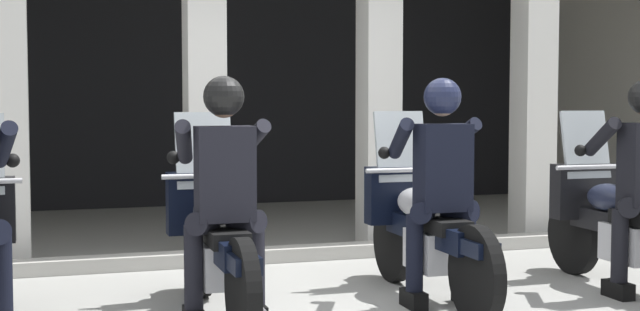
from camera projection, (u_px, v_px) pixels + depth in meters
ground_plane at (233, 239)px, 9.11m from camera, size 80.00×80.00×0.00m
station_building at (243, 38)px, 10.41m from camera, size 9.64×4.53×3.48m
kerb_strip at (310, 253)px, 7.94m from camera, size 9.14×0.24×0.12m
motorcycle_center_left at (216, 240)px, 5.88m from camera, size 0.62×2.04×1.35m
police_officer_center_left at (224, 178)px, 5.58m from camera, size 0.63×0.61×1.58m
motorcycle_center_right at (424, 229)px, 6.40m from camera, size 0.62×2.04×1.35m
police_officer_center_right at (441, 172)px, 6.10m from camera, size 0.63×0.61×1.58m
motorcycle_far_right at (618, 223)px, 6.70m from camera, size 0.62×2.04×1.35m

